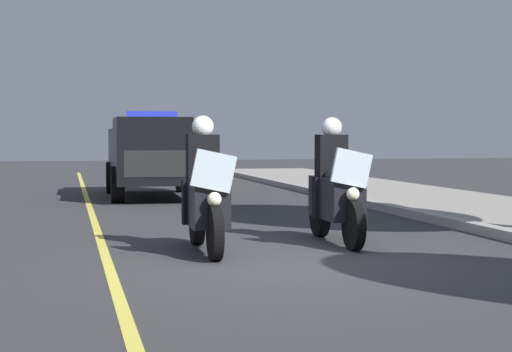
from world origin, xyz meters
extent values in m
plane|color=#333335|center=(0.00, 0.00, 0.00)|extent=(80.00, 80.00, 0.00)
cube|color=#E0D14C|center=(0.00, -2.14, 0.00)|extent=(48.00, 0.12, 0.01)
cylinder|color=black|center=(-0.18, -0.90, 0.32)|extent=(0.64, 0.13, 0.64)
cylinder|color=black|center=(-1.68, -0.88, 0.32)|extent=(0.64, 0.15, 0.64)
cube|color=black|center=(-0.91, -0.89, 0.62)|extent=(1.21, 0.46, 0.56)
ellipsoid|color=black|center=(-0.86, -0.89, 0.92)|extent=(0.56, 0.33, 0.24)
cube|color=silver|center=(-0.28, -0.90, 1.05)|extent=(0.07, 0.56, 0.53)
sphere|color=#F9F4CC|center=(-0.22, -0.90, 0.72)|extent=(0.17, 0.17, 0.17)
sphere|color=red|center=(-0.41, -1.06, 0.98)|extent=(0.09, 0.09, 0.09)
sphere|color=#1933F2|center=(-0.41, -0.74, 0.98)|extent=(0.09, 0.09, 0.09)
cube|color=black|center=(-1.14, -0.89, 1.18)|extent=(0.29, 0.40, 0.60)
cube|color=black|center=(-1.08, -0.69, 0.62)|extent=(0.18, 0.14, 0.56)
cube|color=black|center=(-1.08, -1.09, 0.62)|extent=(0.18, 0.14, 0.56)
sphere|color=white|center=(-1.12, -0.89, 1.58)|extent=(0.28, 0.28, 0.28)
cylinder|color=black|center=(-0.63, 0.97, 0.32)|extent=(0.64, 0.13, 0.64)
cylinder|color=black|center=(-2.13, 0.99, 0.32)|extent=(0.64, 0.15, 0.64)
cube|color=black|center=(-1.36, 0.98, 0.62)|extent=(1.21, 0.46, 0.56)
ellipsoid|color=black|center=(-1.31, 0.98, 0.92)|extent=(0.56, 0.33, 0.24)
cube|color=silver|center=(-0.73, 0.97, 1.05)|extent=(0.07, 0.56, 0.53)
sphere|color=#F9F4CC|center=(-0.67, 0.97, 0.72)|extent=(0.17, 0.17, 0.17)
sphere|color=red|center=(-0.86, 0.81, 0.98)|extent=(0.09, 0.09, 0.09)
sphere|color=#1933F2|center=(-0.85, 1.13, 0.98)|extent=(0.09, 0.09, 0.09)
cube|color=black|center=(-1.59, 0.98, 1.18)|extent=(0.29, 0.40, 0.60)
cube|color=black|center=(-1.52, 1.18, 0.62)|extent=(0.18, 0.14, 0.56)
cube|color=black|center=(-1.53, 0.78, 0.62)|extent=(0.18, 0.14, 0.56)
sphere|color=silver|center=(-1.57, 0.98, 1.58)|extent=(0.28, 0.28, 0.28)
cube|color=black|center=(-10.40, -0.59, 1.02)|extent=(4.93, 1.97, 1.24)
cube|color=black|center=(-10.70, -0.58, 1.72)|extent=(2.42, 1.78, 0.36)
cube|color=#2633D8|center=(-10.50, -0.59, 1.98)|extent=(0.30, 1.20, 0.14)
cube|color=black|center=(-8.00, -0.62, 0.88)|extent=(0.14, 1.62, 0.56)
cylinder|color=black|center=(-8.84, 0.29, 0.40)|extent=(0.80, 0.29, 0.80)
cylinder|color=black|center=(-8.87, -1.51, 0.40)|extent=(0.80, 0.29, 0.80)
cylinder|color=black|center=(-11.94, 0.33, 0.40)|extent=(0.80, 0.29, 0.80)
cylinder|color=black|center=(-11.97, -1.47, 0.40)|extent=(0.80, 0.29, 0.80)
camera|label=1|loc=(9.18, -2.58, 1.46)|focal=57.39mm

